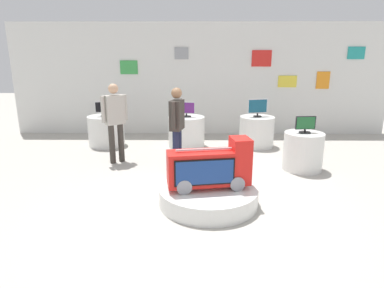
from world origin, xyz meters
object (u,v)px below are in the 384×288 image
novelty_firetruck_tv (210,168)px  display_pedestal_left_rear (303,151)px  tv_on_right_rear (258,107)px  display_pedestal_far_right (106,131)px  shopper_browsing_near_truck (177,123)px  main_display_pedestal (208,196)px  tv_on_far_right (105,108)px  tv_on_left_rear (305,125)px  tv_on_center_rear (186,109)px  display_pedestal_center_rear (186,132)px  shopper_browsing_rear (115,117)px  display_pedestal_right_rear (257,132)px

novelty_firetruck_tv → display_pedestal_left_rear: novelty_firetruck_tv is taller
tv_on_right_rear → display_pedestal_far_right: tv_on_right_rear is taller
shopper_browsing_near_truck → main_display_pedestal: bearing=-69.6°
display_pedestal_left_rear → display_pedestal_far_right: same height
tv_on_right_rear → tv_on_far_right: (-3.70, 0.04, -0.04)m
tv_on_left_rear → tv_on_center_rear: (-2.31, 1.68, 0.02)m
tv_on_left_rear → display_pedestal_center_rear: 2.90m
display_pedestal_left_rear → tv_on_left_rear: 0.53m
main_display_pedestal → tv_on_left_rear: 2.57m
shopper_browsing_near_truck → shopper_browsing_rear: (-1.29, 0.53, 0.02)m
novelty_firetruck_tv → display_pedestal_far_right: novelty_firetruck_tv is taller
tv_on_left_rear → shopper_browsing_near_truck: 2.44m
display_pedestal_right_rear → display_pedestal_far_right: size_ratio=0.96×
display_pedestal_right_rear → tv_on_right_rear: size_ratio=1.68×
display_pedestal_right_rear → tv_on_far_right: bearing=179.5°
main_display_pedestal → shopper_browsing_near_truck: shopper_browsing_near_truck is taller
main_display_pedestal → novelty_firetruck_tv: 0.44m
main_display_pedestal → display_pedestal_right_rear: 3.54m
tv_on_left_rear → tv_on_right_rear: tv_on_right_rear is taller
tv_on_right_rear → tv_on_far_right: size_ratio=1.18×
display_pedestal_left_rear → display_pedestal_right_rear: (-0.59, 1.71, 0.00)m
novelty_firetruck_tv → shopper_browsing_rear: 2.75m
display_pedestal_far_right → tv_on_far_right: tv_on_far_right is taller
novelty_firetruck_tv → display_pedestal_far_right: (-2.43, 3.32, -0.20)m
tv_on_center_rear → display_pedestal_right_rear: tv_on_center_rear is taller
novelty_firetruck_tv → display_pedestal_center_rear: novelty_firetruck_tv is taller
display_pedestal_left_rear → novelty_firetruck_tv: bearing=-139.9°
main_display_pedestal → shopper_browsing_near_truck: size_ratio=0.92×
display_pedestal_center_rear → tv_on_left_rear: bearing=-36.1°
novelty_firetruck_tv → display_pedestal_right_rear: bearing=68.8°
display_pedestal_far_right → display_pedestal_right_rear: bearing=-0.6°
novelty_firetruck_tv → display_pedestal_far_right: bearing=126.2°
display_pedestal_far_right → tv_on_left_rear: bearing=-22.2°
main_display_pedestal → shopper_browsing_rear: shopper_browsing_rear is taller
display_pedestal_center_rear → shopper_browsing_rear: 1.98m
tv_on_left_rear → shopper_browsing_rear: size_ratio=0.24×
display_pedestal_center_rear → shopper_browsing_near_truck: bearing=-94.0°
tv_on_left_rear → tv_on_far_right: bearing=157.9°
shopper_browsing_rear → tv_on_left_rear: bearing=-6.4°
display_pedestal_center_rear → tv_on_far_right: (-1.99, 0.06, 0.56)m
display_pedestal_right_rear → shopper_browsing_rear: size_ratio=0.51×
tv_on_left_rear → shopper_browsing_rear: (-3.72, 0.42, 0.05)m
display_pedestal_right_rear → tv_on_far_right: 3.74m
main_display_pedestal → tv_on_far_right: bearing=125.9°
display_pedestal_left_rear → shopper_browsing_near_truck: size_ratio=0.47×
display_pedestal_far_right → shopper_browsing_rear: (0.57, -1.33, 0.58)m
tv_on_far_right → display_pedestal_right_rear: bearing=-0.5°
novelty_firetruck_tv → display_pedestal_center_rear: 3.29m
novelty_firetruck_tv → shopper_browsing_near_truck: size_ratio=0.78×
shopper_browsing_near_truck → shopper_browsing_rear: 1.39m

